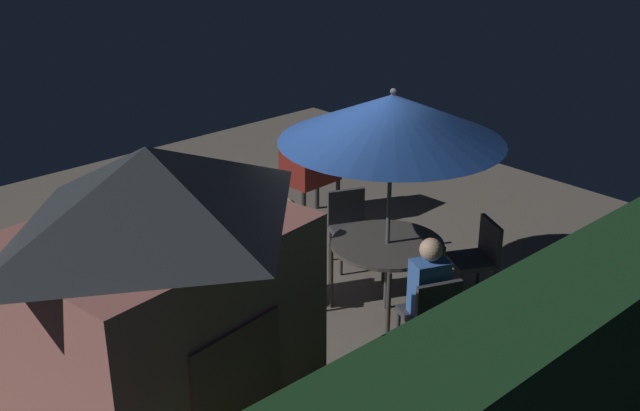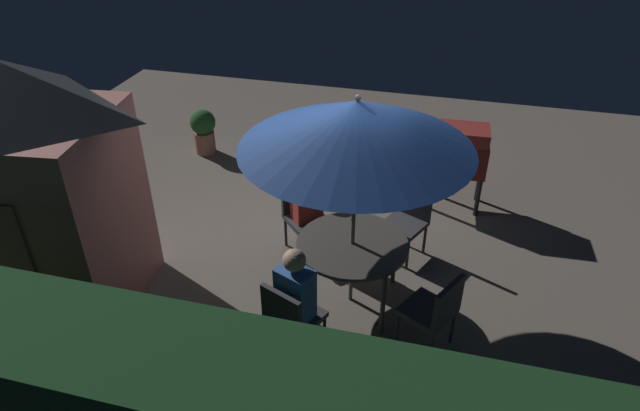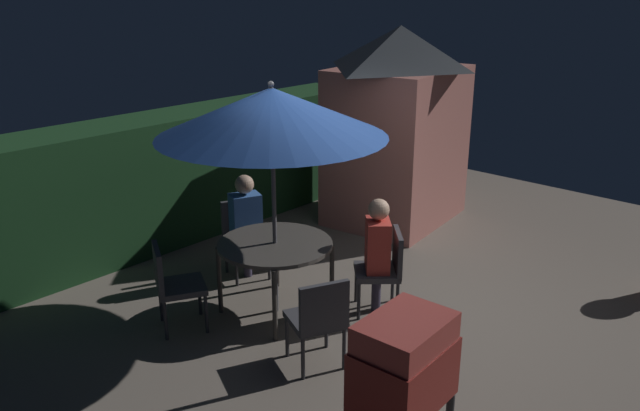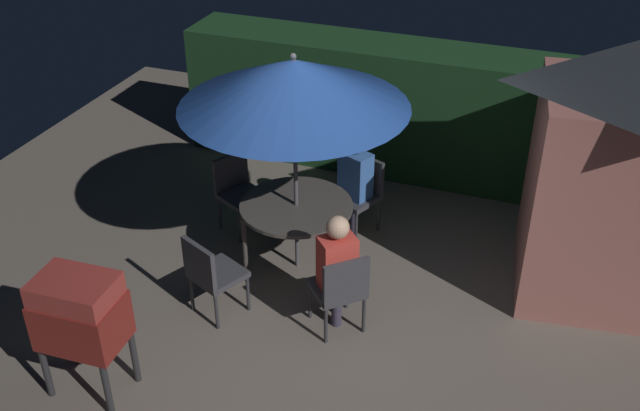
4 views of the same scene
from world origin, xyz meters
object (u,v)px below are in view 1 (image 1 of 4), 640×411
object	(u,v)px
chair_near_shed	(279,262)
bbq_grill	(311,160)
person_in_red	(287,240)
chair_toward_hedge	(479,254)
garden_shed	(163,332)
patio_umbrella	(392,118)
patio_table	(387,248)
person_in_blue	(429,284)
chair_toward_house	(349,223)
chair_far_side	(432,313)

from	to	relation	value
chair_near_shed	bbq_grill	bearing A→B (deg)	-140.33
person_in_red	chair_near_shed	bearing A→B (deg)	-46.89
chair_toward_hedge	chair_near_shed	bearing A→B (deg)	-37.87
garden_shed	patio_umbrella	size ratio (longest dim) A/B	1.13
patio_table	garden_shed	bearing A→B (deg)	13.73
garden_shed	person_in_blue	distance (m)	2.88
bbq_grill	person_in_red	distance (m)	2.33
bbq_grill	garden_shed	bearing A→B (deg)	36.55
garden_shed	chair_toward_house	world-z (taller)	garden_shed
chair_far_side	patio_table	bearing A→B (deg)	-112.88
patio_umbrella	garden_shed	bearing A→B (deg)	13.73
chair_toward_hedge	person_in_blue	bearing A→B (deg)	15.90
patio_table	chair_far_side	distance (m)	1.06
garden_shed	person_in_red	xyz separation A→B (m)	(-2.45, -1.55, -0.63)
person_in_blue	chair_far_side	bearing A→B (deg)	67.12
chair_far_side	chair_toward_hedge	size ratio (longest dim) A/B	1.00
patio_table	chair_far_side	size ratio (longest dim) A/B	1.33
patio_umbrella	chair_far_side	bearing A→B (deg)	67.12
patio_umbrella	chair_near_shed	size ratio (longest dim) A/B	2.72
chair_toward_house	person_in_red	distance (m)	1.27
bbq_grill	person_in_red	size ratio (longest dim) A/B	0.95
patio_table	person_in_red	size ratio (longest dim) A/B	0.95
bbq_grill	patio_umbrella	bearing A→B (deg)	66.52
chair_near_shed	person_in_blue	distance (m)	1.78
chair_far_side	person_in_red	bearing A→B (deg)	-79.38
patio_umbrella	chair_far_side	world-z (taller)	patio_umbrella
chair_near_shed	person_in_blue	xyz separation A→B (m)	(-0.42, 1.72, 0.26)
person_in_red	bbq_grill	bearing A→B (deg)	-138.23
chair_far_side	person_in_blue	xyz separation A→B (m)	(-0.03, -0.08, 0.26)
bbq_grill	person_in_red	world-z (taller)	person_in_red
chair_toward_house	person_in_blue	bearing A→B (deg)	66.19
patio_table	bbq_grill	size ratio (longest dim) A/B	1.00
chair_near_shed	chair_toward_hedge	world-z (taller)	same
patio_table	patio_umbrella	distance (m)	1.42
chair_toward_house	person_in_blue	xyz separation A→B (m)	(0.85, 1.93, 0.26)
chair_near_shed	person_in_blue	bearing A→B (deg)	103.65
chair_far_side	chair_toward_hedge	bearing A→B (deg)	-161.39
garden_shed	chair_toward_house	size ratio (longest dim) A/B	3.09
chair_far_side	chair_near_shed	bearing A→B (deg)	-77.94
chair_toward_house	chair_near_shed	bearing A→B (deg)	9.51
patio_umbrella	chair_toward_hedge	bearing A→B (deg)	151.86
patio_table	chair_near_shed	world-z (taller)	chair_near_shed
person_in_red	garden_shed	bearing A→B (deg)	32.35
bbq_grill	person_in_blue	bearing A→B (deg)	66.68
chair_far_side	chair_toward_house	bearing A→B (deg)	-113.77
person_in_red	chair_toward_hedge	bearing A→B (deg)	142.49
patio_umbrella	bbq_grill	xyz separation A→B (m)	(-1.01, -2.33, -1.30)
person_in_blue	bbq_grill	bearing A→B (deg)	-113.32
garden_shed	chair_toward_house	distance (m)	4.19
patio_table	chair_toward_house	xyz separation A→B (m)	(-0.48, -1.05, -0.20)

